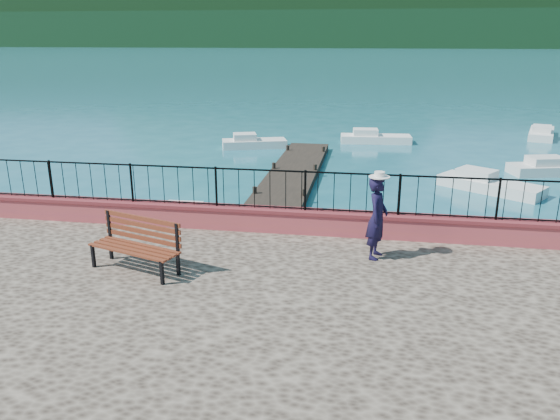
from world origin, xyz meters
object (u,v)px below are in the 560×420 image
(park_bench, at_px, (136,256))
(person, at_px, (377,218))
(boat_3, at_px, (254,140))
(boat_1, at_px, (491,181))
(boat_0, at_px, (197,217))
(boat_2, at_px, (559,165))
(boat_4, at_px, (376,136))
(boat_5, at_px, (542,131))

(park_bench, bearing_deg, person, 35.69)
(boat_3, bearing_deg, person, -87.53)
(boat_3, bearing_deg, boat_1, -50.58)
(boat_0, xyz_separation_m, boat_2, (13.45, 9.57, 0.00))
(boat_0, height_order, boat_2, same)
(boat_3, height_order, boat_4, same)
(park_bench, height_order, person, person)
(boat_1, distance_m, boat_3, 13.00)
(park_bench, distance_m, boat_3, 19.12)
(park_bench, xyz_separation_m, boat_1, (9.32, 11.95, -1.12))
(park_bench, relative_size, person, 1.16)
(boat_0, xyz_separation_m, boat_3, (-0.99, 13.21, 0.00))
(boat_0, bearing_deg, boat_2, 33.81)
(boat_4, distance_m, boat_5, 10.36)
(boat_0, distance_m, boat_4, 16.64)
(boat_0, distance_m, boat_3, 13.24)
(boat_0, height_order, boat_1, same)
(boat_2, relative_size, boat_3, 1.24)
(boat_2, relative_size, boat_5, 1.06)
(boat_0, bearing_deg, boat_4, 69.02)
(park_bench, xyz_separation_m, boat_0, (-0.60, 5.81, -1.12))
(boat_1, bearing_deg, boat_2, 79.35)
(boat_3, bearing_deg, boat_0, -103.37)
(boat_1, bearing_deg, boat_3, -177.73)
(park_bench, height_order, boat_3, park_bench)
(boat_0, relative_size, boat_5, 0.83)
(boat_3, distance_m, boat_4, 6.97)
(boat_0, relative_size, boat_4, 0.85)
(person, distance_m, boat_4, 20.08)
(boat_4, bearing_deg, boat_2, -42.24)
(park_bench, distance_m, person, 5.09)
(boat_1, bearing_deg, boat_0, -113.06)
(boat_2, bearing_deg, boat_1, -150.70)
(person, bearing_deg, boat_1, -10.58)
(park_bench, relative_size, boat_1, 0.52)
(person, height_order, boat_0, person)
(boat_1, xyz_separation_m, boat_5, (5.39, 12.95, 0.00))
(boat_3, bearing_deg, boat_2, -31.81)
(park_bench, bearing_deg, boat_2, 68.47)
(person, bearing_deg, boat_3, 32.83)
(boat_2, relative_size, boat_4, 1.08)
(boat_1, bearing_deg, boat_5, 102.58)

